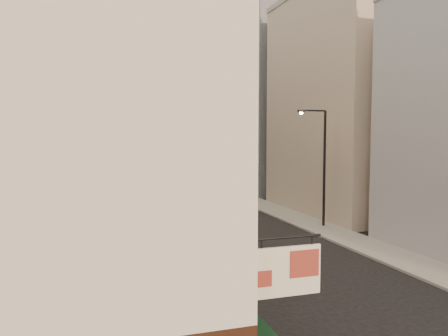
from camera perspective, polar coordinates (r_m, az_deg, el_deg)
sidewalk_left at (r=60.96m, az=-13.66°, el=-2.58°), size 3.00×140.00×0.15m
sidewalk_right at (r=63.18m, az=-1.81°, el=-2.23°), size 3.00×140.00×0.15m
near_building_left at (r=14.46m, az=-19.09°, el=-0.26°), size 8.30×23.04×12.30m
left_bldg_beige at (r=31.46m, az=-20.26°, el=5.57°), size 8.00×12.00×16.00m
left_bldg_grey at (r=47.53m, az=-19.44°, el=7.43°), size 8.00×16.00×20.00m
left_bldg_tan at (r=65.45m, az=-18.92°, el=5.16°), size 8.00×18.00×17.00m
left_bldg_wingrid at (r=85.57m, az=-18.68°, el=7.21°), size 8.00×20.00×24.00m
right_bldg_beige at (r=42.12m, az=15.04°, el=7.98°), size 8.00×16.00×20.00m
right_bldg_wingrid at (r=60.14m, az=4.61°, el=9.77°), size 8.00×20.00×26.00m
highrise at (r=90.12m, az=1.33°, el=16.03°), size 21.00×23.00×51.20m
clock_tower at (r=98.46m, az=-12.12°, el=10.19°), size 14.00×14.00×44.90m
white_tower at (r=86.70m, az=-3.80°, el=11.76°), size 8.00×8.00×41.50m
streetlamp_mid at (r=34.39m, az=12.64°, el=0.90°), size 2.39×0.27×9.09m
streetlamp_far at (r=59.96m, az=-1.03°, el=1.76°), size 1.99×0.96×8.04m
traffic_light_left at (r=48.51m, az=-12.96°, el=-0.34°), size 0.56×0.47×5.00m
traffic_light_right at (r=50.67m, az=2.83°, el=0.33°), size 0.61×0.55×5.00m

